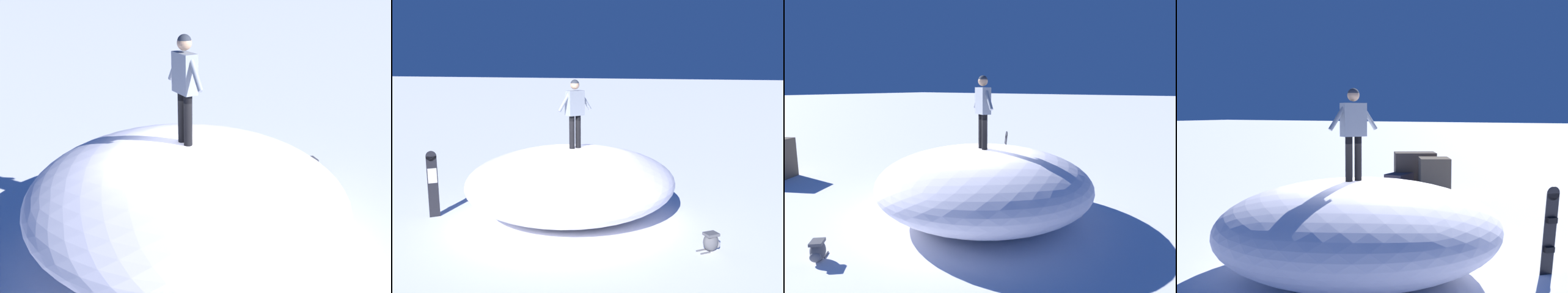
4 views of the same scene
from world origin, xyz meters
The scene contains 5 objects.
ground centered at (0.00, 0.00, 0.00)m, with size 240.00×240.00×0.00m, color white.
snow_mound centered at (0.22, 0.00, 0.89)m, with size 5.33×5.52×1.78m, color white.
snowboarder_standing centered at (0.27, -0.09, 2.85)m, with size 0.94×0.63×1.77m.
snowboard_primary_upright centered at (-1.16, 3.34, 0.89)m, with size 0.32×0.33×1.73m.
backpack_near centered at (-1.06, -3.71, 0.21)m, with size 0.50×0.51×0.41m.
Camera 2 is at (-10.43, -4.28, 3.91)m, focal length 41.16 mm.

